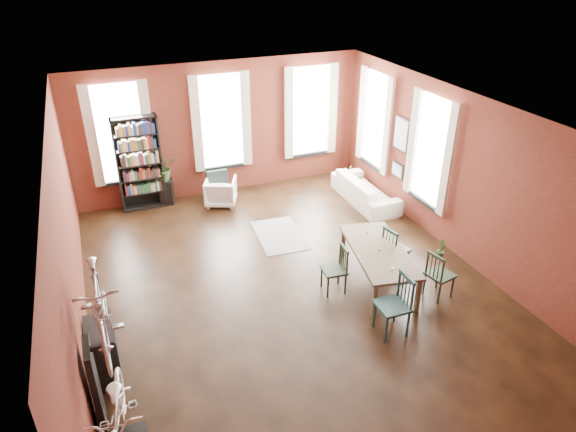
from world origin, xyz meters
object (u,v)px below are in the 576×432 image
cream_sofa (366,186)px  console_table (103,352)px  bicycle_floor (113,392)px  dining_table (378,266)px  bookshelf (139,164)px  white_armchair (221,190)px  dining_chair_b (334,270)px  dining_chair_c (440,274)px  dining_chair_a (393,306)px  dining_chair_d (395,249)px  plant_stand (167,192)px

cream_sofa → console_table: cream_sofa is taller
console_table → bicycle_floor: 1.64m
dining_table → bookshelf: size_ratio=0.91×
white_armchair → console_table: (-2.99, -4.68, 0.04)m
dining_chair_b → console_table: bearing=-76.5°
bookshelf → dining_chair_c: bearing=-51.7°
dining_chair_a → white_armchair: (-1.31, 5.44, -0.16)m
dining_chair_c → cream_sofa: 3.80m
dining_chair_d → dining_chair_c: bearing=-176.9°
dining_chair_b → bookshelf: bearing=-145.0°
cream_sofa → plant_stand: bearing=69.0°
dining_chair_a → cream_sofa: (1.93, 4.26, -0.11)m
dining_chair_c → bicycle_floor: (-5.48, -1.25, 0.61)m
white_armchair → dining_chair_c: bearing=140.7°
dining_chair_d → bicycle_floor: (-5.21, -2.25, 0.60)m
plant_stand → bookshelf: bearing=180.0°
dining_chair_b → white_armchair: (-0.95, 4.10, -0.08)m
dining_table → dining_chair_b: (-0.86, 0.06, 0.10)m
bookshelf → white_armchair: bearing=-17.0°
plant_stand → dining_table: bearing=-57.4°
dining_chair_a → plant_stand: (-2.49, 5.96, -0.22)m
dining_chair_d → bookshelf: 6.04m
dining_table → white_armchair: size_ratio=2.80×
dining_chair_d → white_armchair: size_ratio=1.28×
white_armchair → bicycle_floor: (-2.89, -6.17, 0.70)m
dining_chair_a → cream_sofa: bearing=157.0°
dining_table → bicycle_floor: bicycle_floor is taller
dining_table → dining_chair_b: size_ratio=2.28×
dining_chair_c → white_armchair: size_ratio=1.26×
dining_chair_d → cream_sofa: 2.89m
dining_table → dining_chair_c: bearing=-33.7°
cream_sofa → plant_stand: 4.73m
dining_table → dining_chair_a: dining_chair_a is taller
white_armchair → console_table: console_table is taller
bookshelf → dining_chair_d: bearing=-47.8°
dining_chair_a → bookshelf: bearing=-151.8°
white_armchair → dining_chair_d: bearing=143.6°
plant_stand → bicycle_floor: 6.95m
cream_sofa → dining_chair_d: bearing=161.6°
dining_table → white_armchair: bearing=124.6°
bookshelf → white_armchair: size_ratio=3.08×
dining_chair_d → dining_chair_a: bearing=134.3°
dining_chair_a → bicycle_floor: 4.29m
dining_table → dining_chair_d: 0.57m
cream_sofa → plant_stand: size_ratio=3.48×
white_armchair → console_table: 5.55m
white_armchair → plant_stand: 1.29m
plant_stand → dining_chair_c: bearing=-55.3°
dining_chair_c → console_table: size_ratio=1.13×
bicycle_floor → dining_chair_d: bearing=28.8°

